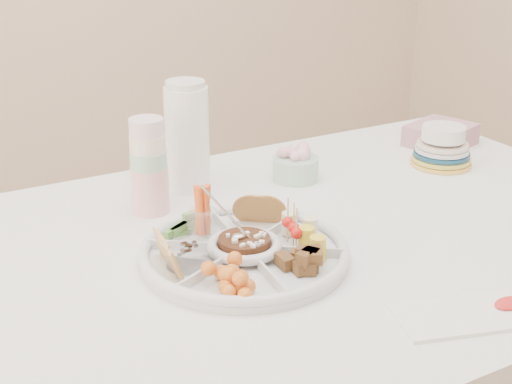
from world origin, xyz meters
TOP-DOWN VIEW (x-y plane):
  - party_tray at (-0.18, -0.04)m, footprint 0.50×0.50m
  - bean_dip at (-0.18, -0.04)m, footprint 0.13×0.13m
  - tortillas at (-0.10, 0.06)m, footprint 0.13×0.13m
  - carrot_cucumber at (-0.23, 0.08)m, footprint 0.15×0.15m
  - pita_raisins at (-0.30, -0.03)m, footprint 0.16×0.16m
  - cherries at (-0.25, -0.15)m, footprint 0.16×0.16m
  - granola_chunks at (-0.12, -0.16)m, footprint 0.14×0.14m
  - banana_tomato at (-0.05, -0.05)m, footprint 0.13×0.13m
  - cup_stack at (-0.24, 0.25)m, footprint 0.08×0.08m
  - thermos at (-0.12, 0.33)m, footprint 0.12×0.12m
  - flower_bowl at (0.12, 0.26)m, footprint 0.12×0.12m
  - napkin_stack at (0.60, 0.29)m, footprint 0.20×0.19m
  - plate_stack at (0.50, 0.17)m, footprint 0.16×0.16m
  - placemat at (0.09, -0.40)m, footprint 0.35×0.20m

SIDE VIEW (x-z plane):
  - placemat at x=0.09m, z-range 0.76..0.76m
  - party_tray at x=-0.18m, z-range 0.76..0.80m
  - napkin_stack at x=0.60m, z-range 0.76..0.81m
  - bean_dip at x=-0.18m, z-range 0.77..0.81m
  - cherries at x=-0.25m, z-range 0.77..0.82m
  - granola_chunks at x=-0.12m, z-range 0.77..0.82m
  - flower_bowl at x=0.12m, z-range 0.76..0.84m
  - tortillas at x=-0.10m, z-range 0.77..0.83m
  - pita_raisins at x=-0.30m, z-range 0.77..0.84m
  - plate_stack at x=0.50m, z-range 0.76..0.85m
  - banana_tomato at x=-0.05m, z-range 0.78..0.86m
  - carrot_cucumber at x=-0.23m, z-range 0.77..0.87m
  - cup_stack at x=-0.24m, z-range 0.76..0.98m
  - thermos at x=-0.12m, z-range 0.76..1.01m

